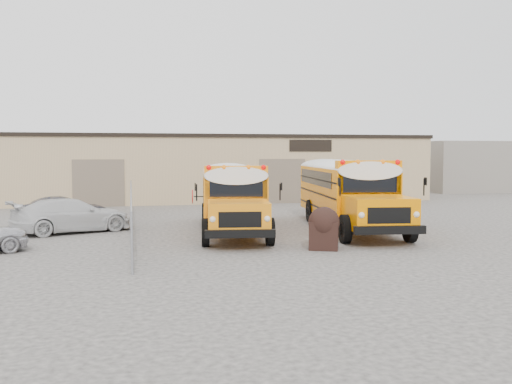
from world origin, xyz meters
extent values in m
plane|color=#3A3735|center=(0.00, 0.00, 0.00)|extent=(120.00, 120.00, 0.00)
cube|color=tan|center=(0.00, 20.00, 2.25)|extent=(30.00, 10.00, 4.50)
cube|color=black|center=(0.00, 20.00, 4.55)|extent=(30.20, 10.20, 0.25)
cube|color=black|center=(6.00, 14.98, 3.90)|extent=(3.00, 0.08, 0.80)
cube|color=#766454|center=(-8.00, 14.98, 1.50)|extent=(3.20, 0.08, 3.00)
cube|color=#766454|center=(4.00, 14.98, 1.50)|extent=(3.20, 0.08, 3.00)
cylinder|color=#92959A|center=(-6.00, -6.00, 0.90)|extent=(0.07, 0.07, 1.80)
cylinder|color=#92959A|center=(-6.00, -3.00, 0.90)|extent=(0.07, 0.07, 1.80)
cylinder|color=#92959A|center=(-6.00, 0.00, 0.90)|extent=(0.07, 0.07, 1.80)
cylinder|color=#92959A|center=(-6.00, 3.00, 0.90)|extent=(0.07, 0.07, 1.80)
cylinder|color=#92959A|center=(-6.00, 6.00, 0.90)|extent=(0.07, 0.07, 1.80)
cylinder|color=#92959A|center=(-6.00, 9.00, 0.90)|extent=(0.07, 0.07, 1.80)
cylinder|color=#92959A|center=(-6.00, 12.00, 0.90)|extent=(0.07, 0.07, 1.80)
cylinder|color=#92959A|center=(-6.00, 3.00, 1.78)|extent=(0.05, 18.00, 0.05)
cylinder|color=#92959A|center=(-6.00, 3.00, 0.05)|extent=(0.05, 18.00, 0.05)
cube|color=#92959A|center=(-6.00, 3.00, 0.90)|extent=(0.02, 18.00, 1.70)
cube|color=gray|center=(24.00, 24.00, 2.20)|extent=(10.00, 8.00, 4.40)
cube|color=orange|center=(-0.84, 8.95, 1.54)|extent=(3.42, 7.85, 2.05)
cube|color=orange|center=(-1.45, 4.09, 1.09)|extent=(2.46, 2.46, 1.15)
cube|color=black|center=(-1.31, 5.20, 2.12)|extent=(2.04, 0.31, 0.75)
cube|color=white|center=(-0.84, 8.95, 2.72)|extent=(3.43, 7.93, 0.40)
cube|color=orange|center=(-1.28, 5.43, 2.75)|extent=(2.49, 0.80, 0.36)
sphere|color=#E50705|center=(-2.35, 5.33, 2.87)|extent=(0.20, 0.20, 0.20)
sphere|color=#E50705|center=(-0.27, 5.07, 2.87)|extent=(0.20, 0.20, 0.20)
sphere|color=orange|center=(-1.78, 5.26, 2.87)|extent=(0.20, 0.20, 0.20)
sphere|color=orange|center=(-0.84, 5.14, 2.87)|extent=(0.20, 0.20, 0.20)
cube|color=black|center=(-1.59, 2.92, 0.64)|extent=(2.46, 0.52, 0.28)
cube|color=black|center=(-0.36, 12.78, 0.64)|extent=(2.46, 0.50, 0.28)
cube|color=black|center=(-0.84, 8.95, 1.47)|extent=(3.44, 7.70, 0.06)
cube|color=black|center=(-0.80, 9.25, 2.12)|extent=(3.30, 6.66, 0.62)
cylinder|color=black|center=(-2.61, 4.34, 0.52)|extent=(0.41, 1.07, 1.04)
cylinder|color=black|center=(-0.25, 4.05, 0.52)|extent=(0.41, 1.07, 1.04)
cylinder|color=black|center=(-1.83, 10.61, 0.52)|extent=(0.41, 1.07, 1.04)
cylinder|color=black|center=(0.53, 10.31, 0.52)|extent=(0.41, 1.07, 1.04)
cylinder|color=#BF0505|center=(-2.85, 6.58, 1.67)|extent=(0.10, 0.56, 0.56)
cube|color=orange|center=(4.50, 9.23, 1.65)|extent=(3.59, 8.36, 2.19)
cube|color=orange|center=(3.89, 4.04, 1.17)|extent=(2.60, 2.60, 1.23)
cube|color=black|center=(4.03, 5.23, 2.26)|extent=(2.18, 0.32, 0.80)
cube|color=white|center=(4.50, 9.23, 2.90)|extent=(3.60, 8.44, 0.43)
cube|color=orange|center=(4.06, 5.47, 2.93)|extent=(2.66, 0.83, 0.38)
sphere|color=#E50705|center=(2.92, 5.36, 3.06)|extent=(0.21, 0.21, 0.21)
sphere|color=#E50705|center=(5.14, 5.10, 3.06)|extent=(0.21, 0.21, 0.21)
sphere|color=orange|center=(3.53, 5.29, 3.06)|extent=(0.21, 0.21, 0.21)
sphere|color=orange|center=(4.53, 5.17, 3.06)|extent=(0.21, 0.21, 0.21)
cube|color=black|center=(3.75, 2.79, 0.68)|extent=(2.62, 0.54, 0.30)
cube|color=black|center=(4.98, 13.32, 0.68)|extent=(2.62, 0.52, 0.30)
cube|color=black|center=(4.50, 9.23, 1.57)|extent=(3.62, 8.20, 0.06)
cube|color=black|center=(4.54, 9.55, 2.26)|extent=(3.48, 7.09, 0.66)
cylinder|color=black|center=(2.65, 4.31, 0.55)|extent=(0.43, 1.14, 1.11)
cylinder|color=black|center=(5.17, 4.01, 0.55)|extent=(0.43, 1.14, 1.11)
cylinder|color=black|center=(3.43, 10.99, 0.55)|extent=(0.43, 1.14, 1.11)
cylinder|color=black|center=(5.95, 10.69, 0.55)|extent=(0.43, 1.14, 1.11)
cube|color=black|center=(0.68, -3.10, 0.51)|extent=(1.28, 1.22, 1.01)
sphere|color=black|center=(0.68, -3.10, 0.96)|extent=(1.11, 1.11, 1.11)
imported|color=silver|center=(-8.51, 3.34, 0.73)|extent=(5.46, 3.84, 1.47)
imported|color=black|center=(-9.07, 6.00, 0.67)|extent=(4.27, 2.35, 1.34)
camera|label=1|loc=(-6.00, -22.22, 3.45)|focal=40.00mm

